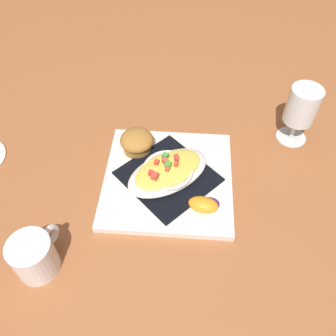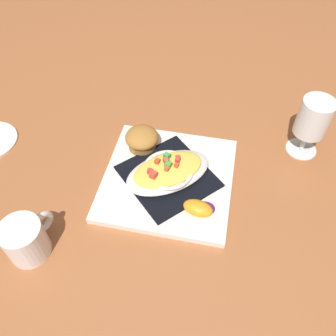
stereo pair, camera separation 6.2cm
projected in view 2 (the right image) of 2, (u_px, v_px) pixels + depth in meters
ground_plane at (168, 181)px, 0.78m from camera, size 2.60×2.60×0.00m
square_plate at (168, 179)px, 0.78m from camera, size 0.29×0.29×0.02m
folded_napkin at (168, 176)px, 0.77m from camera, size 0.24×0.24×0.00m
gratin_dish at (168, 171)px, 0.75m from camera, size 0.21×0.20×0.04m
muffin at (142, 139)px, 0.81m from camera, size 0.07×0.07×0.05m
orange_garnish at (199, 208)px, 0.71m from camera, size 0.07×0.05×0.03m
coffee_mug at (27, 241)px, 0.65m from camera, size 0.08×0.10×0.08m
stemmed_glass at (313, 121)px, 0.77m from camera, size 0.07×0.07×0.14m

